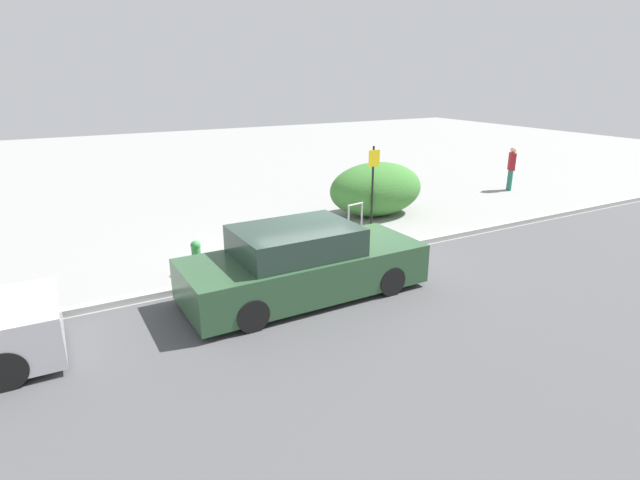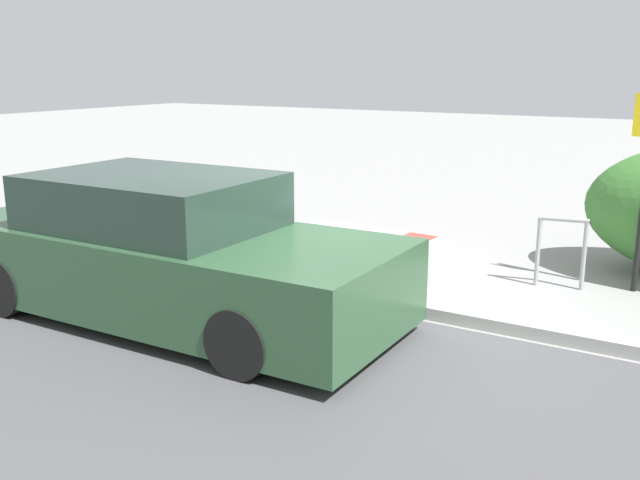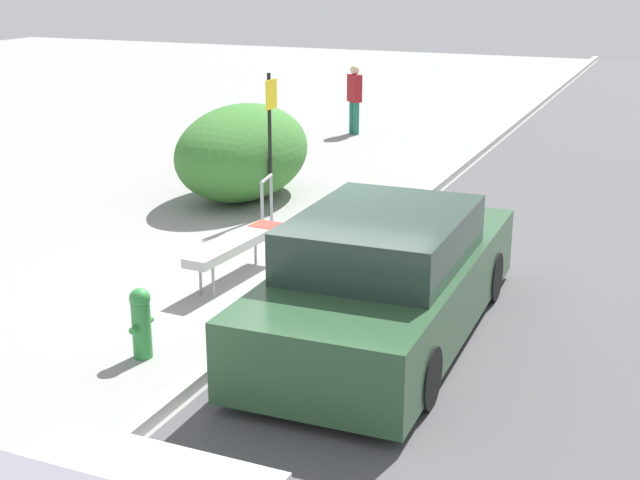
# 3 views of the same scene
# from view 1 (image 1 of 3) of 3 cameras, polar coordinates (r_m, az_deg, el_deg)

# --- Properties ---
(ground_plane) EXTENTS (60.00, 60.00, 0.00)m
(ground_plane) POSITION_cam_1_polar(r_m,az_deg,el_deg) (11.65, 0.46, -2.70)
(ground_plane) COLOR gray
(road_strip) EXTENTS (60.00, 10.00, 0.01)m
(road_strip) POSITION_cam_1_polar(r_m,az_deg,el_deg) (8.05, 19.37, -14.20)
(road_strip) COLOR #4C4C4F
(road_strip) RESTS_ON ground_plane
(curb) EXTENTS (60.00, 0.20, 0.13)m
(curb) POSITION_cam_1_polar(r_m,az_deg,el_deg) (11.63, 0.46, -2.40)
(curb) COLOR #A8A8A3
(curb) RESTS_ON ground_plane
(bench) EXTENTS (1.91, 0.47, 0.56)m
(bench) POSITION_cam_1_polar(r_m,az_deg,el_deg) (12.26, -3.06, 0.74)
(bench) COLOR #99999E
(bench) RESTS_ON ground_plane
(bike_rack) EXTENTS (0.55, 0.15, 0.83)m
(bike_rack) POSITION_cam_1_polar(r_m,az_deg,el_deg) (13.84, 4.05, 2.90)
(bike_rack) COLOR #99999E
(bike_rack) RESTS_ON ground_plane
(sign_post) EXTENTS (0.36, 0.08, 2.30)m
(sign_post) POSITION_cam_1_polar(r_m,az_deg,el_deg) (14.29, 6.07, 6.98)
(sign_post) COLOR black
(sign_post) RESTS_ON ground_plane
(fire_hydrant) EXTENTS (0.36, 0.22, 0.77)m
(fire_hydrant) POSITION_cam_1_polar(r_m,az_deg,el_deg) (11.27, -13.94, -1.81)
(fire_hydrant) COLOR #338C3F
(fire_hydrant) RESTS_ON ground_plane
(shrub_hedge) EXTENTS (3.11, 2.01, 1.64)m
(shrub_hedge) POSITION_cam_1_polar(r_m,az_deg,el_deg) (15.58, 6.44, 5.80)
(shrub_hedge) COLOR #3D7A33
(shrub_hedge) RESTS_ON ground_plane
(pedestrian) EXTENTS (0.39, 0.42, 1.64)m
(pedestrian) POSITION_cam_1_polar(r_m,az_deg,el_deg) (20.20, 21.01, 7.77)
(pedestrian) COLOR #267259
(pedestrian) RESTS_ON ground_plane
(parked_car_near) EXTENTS (4.81, 1.94, 1.45)m
(parked_car_near) POSITION_cam_1_polar(r_m,az_deg,el_deg) (9.79, -1.99, -2.81)
(parked_car_near) COLOR black
(parked_car_near) RESTS_ON ground_plane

